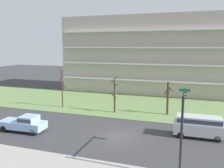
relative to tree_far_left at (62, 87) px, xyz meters
name	(u,v)px	position (x,y,z in m)	size (l,w,h in m)	color
ground	(118,136)	(11.98, -8.93, -3.35)	(160.00, 160.00, 0.00)	#38383A
grass_lawn_strip	(142,106)	(11.98, 5.07, -3.31)	(80.00, 16.00, 0.08)	#66844C
apartment_building	(156,55)	(11.98, 18.74, 4.58)	(38.55, 12.30, 15.87)	#B2A899
tree_far_left	(62,87)	(0.00, 0.00, 0.00)	(1.12, 1.15, 6.77)	#423023
tree_left	(115,95)	(8.84, -0.21, -0.73)	(1.15, 1.31, 5.47)	#423023
tree_center	(168,97)	(16.39, 1.11, -0.78)	(1.44, 1.45, 4.81)	#423023
pickup_blue_near_left	(24,123)	(1.31, -10.92, -2.34)	(5.47, 2.21, 1.95)	#8CB2E0
van_silver_center_left	(199,125)	(20.37, -6.43, -1.96)	(5.22, 2.06, 2.36)	#B7BABF
traffic_signal_mast	(183,115)	(18.82, -13.60, 1.01)	(0.90, 5.70, 6.35)	black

